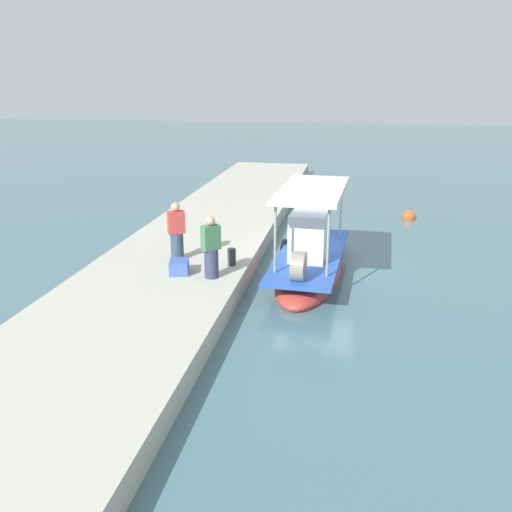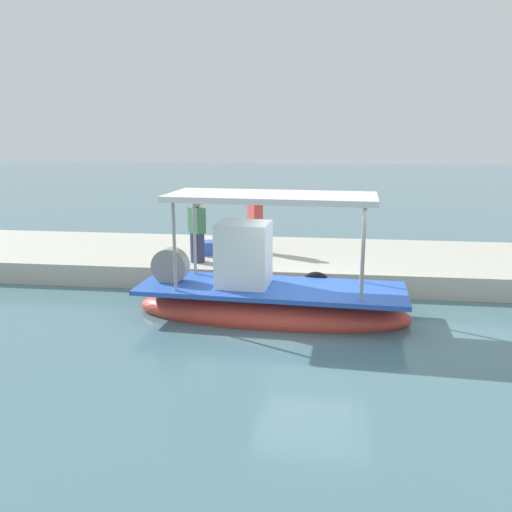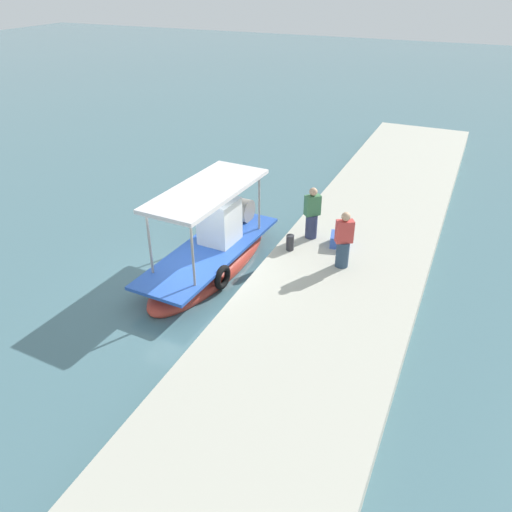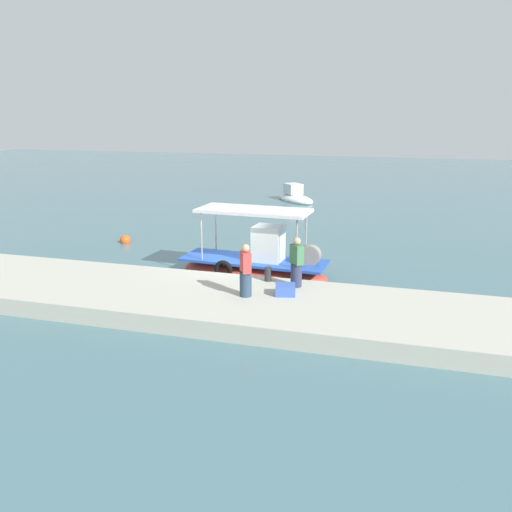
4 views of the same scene
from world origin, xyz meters
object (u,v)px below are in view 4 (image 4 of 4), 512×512
at_px(moored_boat_near, 295,198).
at_px(marker_buoy, 125,240).
at_px(main_fishing_boat, 256,265).
at_px(cargo_crate, 285,290).
at_px(mooring_bollard, 268,274).
at_px(fisherman_near_bollard, 246,273).
at_px(fisherman_by_crate, 296,264).

bearing_deg(moored_boat_near, marker_buoy, -110.08).
bearing_deg(main_fishing_boat, cargo_crate, -60.13).
xyz_separation_m(main_fishing_boat, cargo_crate, (1.98, -3.45, 0.27)).
distance_m(mooring_bollard, cargo_crate, 1.58).
height_order(fisherman_near_bollard, mooring_bollard, fisherman_near_bollard).
distance_m(marker_buoy, moored_boat_near, 15.99).
xyz_separation_m(main_fishing_boat, marker_buoy, (-7.85, 3.61, -0.38)).
xyz_separation_m(fisherman_near_bollard, cargo_crate, (1.21, 0.44, -0.60)).
distance_m(main_fishing_boat, cargo_crate, 3.98).
distance_m(main_fishing_boat, mooring_bollard, 2.43).
distance_m(fisherman_near_bollard, fisherman_by_crate, 1.96).
distance_m(main_fishing_boat, fisherman_near_bollard, 4.06).
bearing_deg(mooring_bollard, main_fishing_boat, 116.02).
xyz_separation_m(fisherman_near_bollard, moored_boat_near, (-3.13, 22.52, -1.13)).
xyz_separation_m(mooring_bollard, cargo_crate, (0.92, -1.28, -0.07)).
bearing_deg(fisherman_by_crate, cargo_crate, -98.90).
xyz_separation_m(fisherman_by_crate, mooring_bollard, (-1.08, 0.32, -0.53)).
bearing_deg(marker_buoy, fisherman_near_bollard, -41.02).
relative_size(main_fishing_boat, mooring_bollard, 12.18).
bearing_deg(fisherman_near_bollard, mooring_bollard, 80.66).
bearing_deg(fisherman_by_crate, mooring_bollard, 163.62).
distance_m(fisherman_by_crate, cargo_crate, 1.14).
bearing_deg(cargo_crate, fisherman_near_bollard, -159.93).
bearing_deg(main_fishing_boat, marker_buoy, 155.29).
height_order(fisherman_by_crate, mooring_bollard, fisherman_by_crate).
bearing_deg(mooring_bollard, cargo_crate, -54.25).
height_order(main_fishing_boat, fisherman_by_crate, main_fishing_boat).
distance_m(fisherman_by_crate, marker_buoy, 11.76).
relative_size(fisherman_near_bollard, moored_boat_near, 0.41).
bearing_deg(marker_buoy, mooring_bollard, -32.96).
bearing_deg(fisherman_by_crate, moored_boat_near, 102.01).
xyz_separation_m(fisherman_by_crate, marker_buoy, (-9.98, 6.09, -1.24)).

